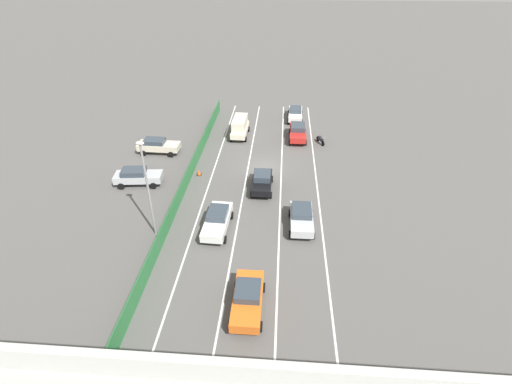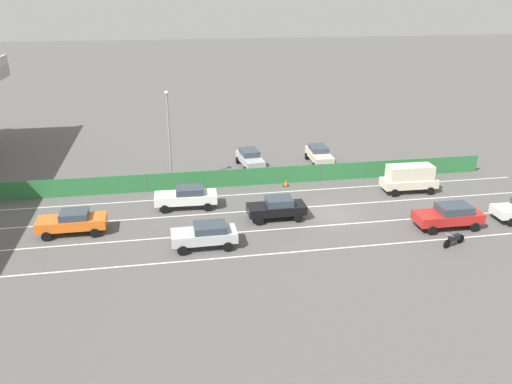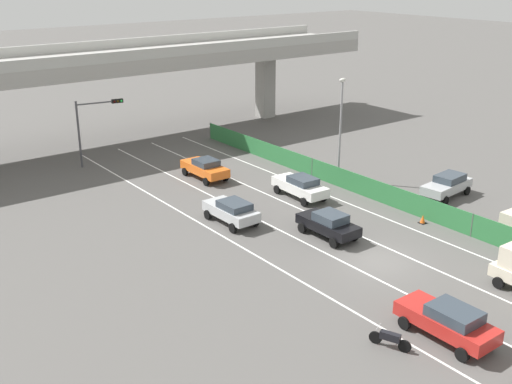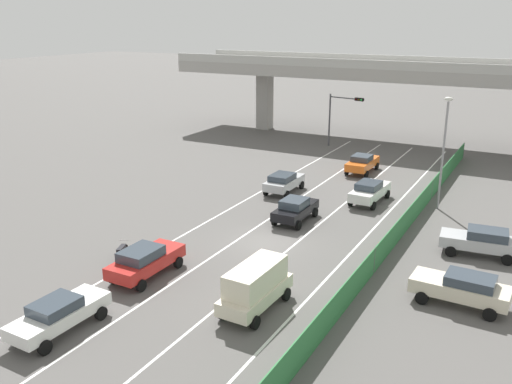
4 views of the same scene
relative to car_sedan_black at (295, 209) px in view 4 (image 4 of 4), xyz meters
The scene contains 20 objects.
ground_plane 4.35m from the car_sedan_black, 90.39° to the right, with size 300.00×300.00×0.00m, color #565451.
lane_line_left_edge 5.68m from the car_sedan_black, 158.99° to the left, with size 0.14×48.53×0.01m, color silver.
lane_line_mid_left 2.82m from the car_sedan_black, 131.26° to the left, with size 0.14×48.53×0.01m, color silver.
lane_line_mid_right 2.78m from the car_sedan_black, 49.69° to the left, with size 0.14×48.53×0.01m, color silver.
lane_line_right_edge 5.62m from the car_sedan_black, 21.23° to the left, with size 0.14×48.53×0.01m, color silver.
elevated_overpass 29.03m from the car_sedan_black, 90.06° to the left, with size 53.70×8.86×9.18m.
green_fence 7.45m from the car_sedan_black, 15.66° to the left, with size 0.10×44.63×1.53m.
car_sedan_black is the anchor object (origin of this frame).
car_sedan_white 7.12m from the car_sedan_black, 63.08° to the left, with size 2.13×4.77×1.65m.
car_hatchback_white 17.99m from the car_sedan_black, 100.71° to the right, with size 2.03×4.72×1.55m.
car_sedan_silver 6.52m from the car_sedan_black, 122.67° to the left, with size 2.04×4.23×1.58m.
car_van_cream 12.31m from the car_sedan_black, 74.06° to the right, with size 2.04×4.54×2.29m.
car_sedan_red 12.06m from the car_sedan_black, 107.08° to the right, with size 2.07×4.67×1.68m.
car_taxi_orange 14.26m from the car_sedan_black, 89.75° to the left, with size 2.02×4.58×1.62m.
motorcycle 12.16m from the car_sedan_black, 120.58° to the right, with size 0.91×1.85×0.93m.
parked_sedan_cream 13.66m from the car_sedan_black, 29.37° to the right, with size 4.61×2.07×1.64m.
parked_wagon_silver 11.95m from the car_sedan_black, ahead, with size 4.61×2.32×1.64m.
traffic_light 23.61m from the car_sedan_black, 102.91° to the left, with size 3.97×0.97×5.61m.
street_lamp 11.61m from the car_sedan_black, 42.41° to the left, with size 0.60×0.36×8.12m.
traffic_cone 6.88m from the car_sedan_black, 18.62° to the right, with size 0.47×0.47×0.58m.
Camera 4 is at (14.67, -28.22, 13.34)m, focal length 38.77 mm.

